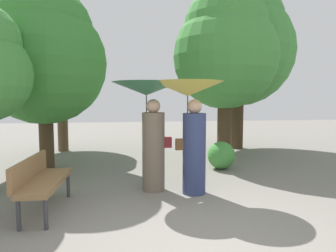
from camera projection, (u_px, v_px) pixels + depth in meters
ground_plane at (205, 246)px, 3.48m from camera, size 40.00×40.00×0.00m
person_left at (149, 114)px, 5.53m from camera, size 1.26×1.26×2.02m
person_right at (190, 114)px, 5.34m from camera, size 1.27×1.27×2.03m
park_bench at (41, 179)px, 4.53m from camera, size 0.56×1.52×0.83m
tree_near_left at (43, 53)px, 7.23m from camera, size 3.00×3.00×4.49m
tree_near_right at (238, 43)px, 10.28m from camera, size 3.77×3.77×5.78m
tree_mid_left at (61, 70)px, 9.81m from camera, size 2.68×2.68×4.22m
tree_mid_right at (225, 48)px, 8.55m from camera, size 2.99×2.99×4.91m
bush_path_left at (221, 155)px, 7.37m from camera, size 0.68×0.68×0.68m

